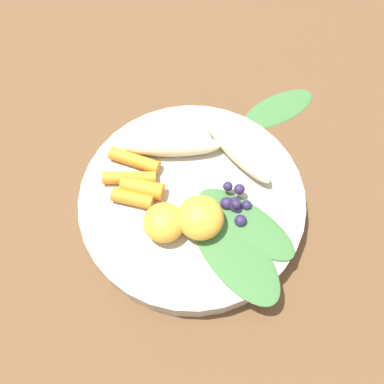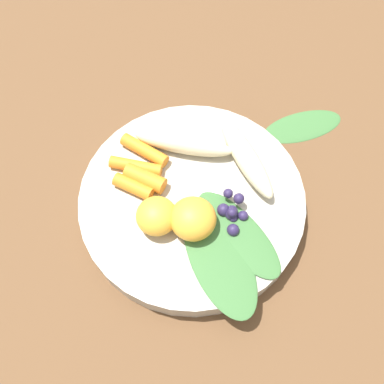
# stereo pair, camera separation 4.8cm
# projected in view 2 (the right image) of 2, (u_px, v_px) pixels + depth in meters

# --- Properties ---
(ground_plane) EXTENTS (2.40, 2.40, 0.00)m
(ground_plane) POSITION_uv_depth(u_px,v_px,m) (192.00, 207.00, 0.52)
(ground_plane) COLOR brown
(bowl) EXTENTS (0.26, 0.26, 0.03)m
(bowl) POSITION_uv_depth(u_px,v_px,m) (192.00, 202.00, 0.50)
(bowl) COLOR #B2AD9E
(bowl) RESTS_ON ground_plane
(banana_peeled_left) EXTENTS (0.05, 0.12, 0.03)m
(banana_peeled_left) POSITION_uv_depth(u_px,v_px,m) (183.00, 143.00, 0.51)
(banana_peeled_left) COLOR beige
(banana_peeled_left) RESTS_ON bowl
(banana_peeled_right) EXTENTS (0.12, 0.07, 0.03)m
(banana_peeled_right) POSITION_uv_depth(u_px,v_px,m) (246.00, 157.00, 0.50)
(banana_peeled_right) COLOR beige
(banana_peeled_right) RESTS_ON bowl
(orange_segment_near) EXTENTS (0.05, 0.05, 0.04)m
(orange_segment_near) POSITION_uv_depth(u_px,v_px,m) (195.00, 219.00, 0.46)
(orange_segment_near) COLOR #F4A833
(orange_segment_near) RESTS_ON bowl
(orange_segment_far) EXTENTS (0.05, 0.05, 0.03)m
(orange_segment_far) POSITION_uv_depth(u_px,v_px,m) (157.00, 216.00, 0.46)
(orange_segment_far) COLOR #F4A833
(orange_segment_far) RESTS_ON bowl
(carrot_front) EXTENTS (0.05, 0.06, 0.02)m
(carrot_front) POSITION_uv_depth(u_px,v_px,m) (144.00, 150.00, 0.51)
(carrot_front) COLOR orange
(carrot_front) RESTS_ON bowl
(carrot_mid_left) EXTENTS (0.03, 0.06, 0.01)m
(carrot_mid_left) POSITION_uv_depth(u_px,v_px,m) (136.00, 166.00, 0.50)
(carrot_mid_left) COLOR orange
(carrot_mid_left) RESTS_ON bowl
(carrot_mid_right) EXTENTS (0.04, 0.05, 0.02)m
(carrot_mid_right) POSITION_uv_depth(u_px,v_px,m) (145.00, 178.00, 0.49)
(carrot_mid_right) COLOR orange
(carrot_mid_right) RESTS_ON bowl
(carrot_rear) EXTENTS (0.04, 0.05, 0.02)m
(carrot_rear) POSITION_uv_depth(u_px,v_px,m) (133.00, 187.00, 0.49)
(carrot_rear) COLOR orange
(carrot_rear) RESTS_ON bowl
(blueberry_pile) EXTENTS (0.05, 0.03, 0.02)m
(blueberry_pile) POSITION_uv_depth(u_px,v_px,m) (232.00, 213.00, 0.47)
(blueberry_pile) COLOR #2D234C
(blueberry_pile) RESTS_ON bowl
(coconut_shred_patch) EXTENTS (0.04, 0.04, 0.00)m
(coconut_shred_patch) POSITION_uv_depth(u_px,v_px,m) (205.00, 205.00, 0.48)
(coconut_shred_patch) COLOR white
(coconut_shred_patch) RESTS_ON bowl
(kale_leaf_left) EXTENTS (0.15, 0.11, 0.01)m
(kale_leaf_left) POSITION_uv_depth(u_px,v_px,m) (219.00, 258.00, 0.45)
(kale_leaf_left) COLOR #3D7038
(kale_leaf_left) RESTS_ON bowl
(kale_leaf_right) EXTENTS (0.13, 0.12, 0.01)m
(kale_leaf_right) POSITION_uv_depth(u_px,v_px,m) (237.00, 233.00, 0.47)
(kale_leaf_right) COLOR #3D7038
(kale_leaf_right) RESTS_ON bowl
(kale_leaf_stray) EXTENTS (0.07, 0.12, 0.01)m
(kale_leaf_stray) POSITION_uv_depth(u_px,v_px,m) (303.00, 125.00, 0.57)
(kale_leaf_stray) COLOR #3D7038
(kale_leaf_stray) RESTS_ON ground_plane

